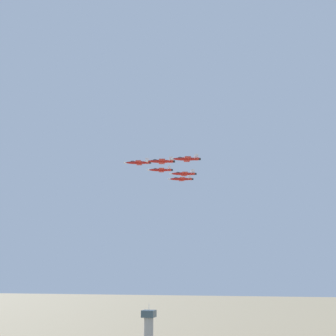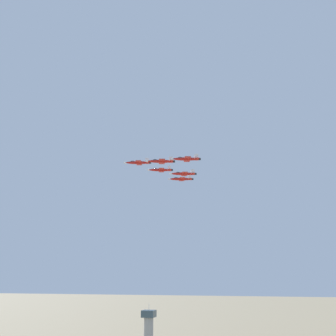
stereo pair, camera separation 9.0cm
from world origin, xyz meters
name	(u,v)px [view 2 (the right image)]	position (x,y,z in m)	size (l,w,h in m)	color
control_tower	(149,333)	(-45.86, -4.01, 12.04)	(6.00, 6.00, 24.98)	#9E9E99
jet_lead	(138,163)	(-10.99, 15.43, 106.73)	(11.22, 17.53, 3.74)	red
jet_left_wingman	(161,161)	(-18.70, -1.74, 104.10)	(11.47, 17.81, 3.82)	red
jet_right_wingman	(160,170)	(4.71, 5.06, 105.38)	(11.12, 17.33, 3.71)	red
jet_left_outer	(186,159)	(-26.41, -18.91, 101.98)	(11.14, 17.35, 3.71)	red
jet_right_outer	(181,179)	(20.41, -5.32, 102.33)	(11.44, 17.85, 3.82)	red
jet_slot_rear	(183,174)	(-3.00, -12.11, 99.67)	(11.08, 17.22, 3.70)	red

